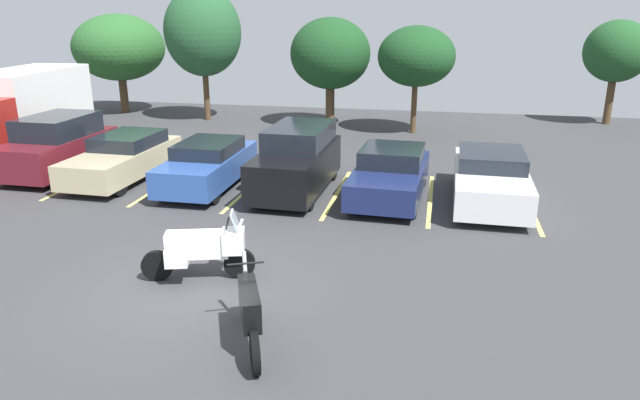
# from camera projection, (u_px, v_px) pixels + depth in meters

# --- Properties ---
(ground) EXTENTS (44.00, 44.00, 0.10)m
(ground) POSITION_uv_depth(u_px,v_px,m) (188.00, 291.00, 11.48)
(ground) COLOR #38383A
(motorcycle_touring) EXTENTS (2.23, 1.08, 1.44)m
(motorcycle_touring) POSITION_uv_depth(u_px,v_px,m) (202.00, 248.00, 11.68)
(motorcycle_touring) COLOR black
(motorcycle_touring) RESTS_ON ground
(motorcycle_second) EXTENTS (1.00, 2.07, 1.32)m
(motorcycle_second) POSITION_uv_depth(u_px,v_px,m) (250.00, 312.00, 9.37)
(motorcycle_second) COLOR black
(motorcycle_second) RESTS_ON ground
(parking_stripes) EXTENTS (16.57, 4.86, 0.01)m
(parking_stripes) POSITION_uv_depth(u_px,v_px,m) (249.00, 188.00, 17.88)
(parking_stripes) COLOR #EAE066
(parking_stripes) RESTS_ON ground
(car_maroon) EXTENTS (1.96, 4.30, 1.92)m
(car_maroon) POSITION_uv_depth(u_px,v_px,m) (58.00, 146.00, 19.19)
(car_maroon) COLOR maroon
(car_maroon) RESTS_ON ground
(car_champagne) EXTENTS (1.93, 4.78, 1.40)m
(car_champagne) POSITION_uv_depth(u_px,v_px,m) (124.00, 158.00, 18.65)
(car_champagne) COLOR #C1B289
(car_champagne) RESTS_ON ground
(car_blue) EXTENTS (1.77, 4.47, 1.41)m
(car_blue) POSITION_uv_depth(u_px,v_px,m) (208.00, 164.00, 17.79)
(car_blue) COLOR #2D519E
(car_blue) RESTS_ON ground
(car_black) EXTENTS (1.92, 4.56, 1.93)m
(car_black) POSITION_uv_depth(u_px,v_px,m) (297.00, 160.00, 17.31)
(car_black) COLOR black
(car_black) RESTS_ON ground
(car_navy) EXTENTS (2.11, 4.54, 1.44)m
(car_navy) POSITION_uv_depth(u_px,v_px,m) (390.00, 174.00, 16.78)
(car_navy) COLOR navy
(car_navy) RESTS_ON ground
(car_white) EXTENTS (2.04, 4.89, 1.44)m
(car_white) POSITION_uv_depth(u_px,v_px,m) (490.00, 178.00, 16.35)
(car_white) COLOR white
(car_white) RESTS_ON ground
(box_truck) EXTENTS (2.84, 7.14, 3.07)m
(box_truck) POSITION_uv_depth(u_px,v_px,m) (18.00, 112.00, 21.48)
(box_truck) COLOR #A51E19
(box_truck) RESTS_ON ground
(tree_rear) EXTENTS (3.63, 3.63, 4.90)m
(tree_rear) POSITION_uv_depth(u_px,v_px,m) (330.00, 54.00, 26.31)
(tree_rear) COLOR #4C3823
(tree_rear) RESTS_ON ground
(tree_far_left) EXTENTS (4.62, 4.62, 5.00)m
(tree_far_left) POSITION_uv_depth(u_px,v_px,m) (119.00, 48.00, 29.80)
(tree_far_left) COLOR #4C3823
(tree_far_left) RESTS_ON ground
(tree_far_right) EXTENTS (3.30, 3.30, 4.58)m
(tree_far_right) POSITION_uv_depth(u_px,v_px,m) (416.00, 57.00, 24.76)
(tree_far_right) COLOR #4C3823
(tree_far_right) RESTS_ON ground
(tree_center) EXTENTS (3.63, 3.63, 6.25)m
(tree_center) POSITION_uv_depth(u_px,v_px,m) (203.00, 32.00, 27.50)
(tree_center) COLOR #4C3823
(tree_center) RESTS_ON ground
(tree_center_right) EXTENTS (2.95, 2.95, 4.78)m
(tree_center_right) POSITION_uv_depth(u_px,v_px,m) (617.00, 52.00, 26.73)
(tree_center_right) COLOR #4C3823
(tree_center_right) RESTS_ON ground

